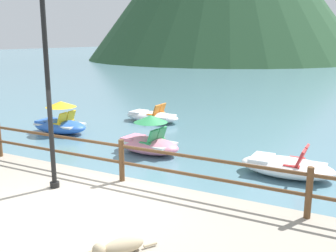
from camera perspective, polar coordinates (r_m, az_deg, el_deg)
The scene contains 8 objects.
ground_plane at distance 45.65m, azimuth 21.94°, elevation 7.42°, with size 200.00×200.00×0.00m, color slate.
dock_railing at distance 8.70m, azimuth -6.83°, elevation -4.40°, with size 23.92×0.12×0.95m.
lamp_post at distance 8.24m, azimuth -17.37°, elevation 8.44°, with size 0.28×0.28×4.32m.
dog_resting at distance 6.05m, azimuth -7.16°, elevation -17.15°, with size 0.68×0.91×0.26m.
pedal_boat_0 at distance 10.67m, azimuth 16.95°, elevation -5.69°, with size 2.43×1.27×0.83m.
pedal_boat_1 at distance 16.77m, azimuth -2.39°, elevation 1.44°, with size 2.51×1.22×0.80m.
pedal_boat_2 at distance 12.17m, azimuth -2.90°, elevation -2.17°, with size 2.25×1.31×1.22m.
pedal_boat_4 at distance 15.29m, azimuth -15.58°, elevation 0.50°, with size 2.28×1.29×1.23m.
Camera 1 is at (4.76, -5.26, 3.53)m, focal length 41.59 mm.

